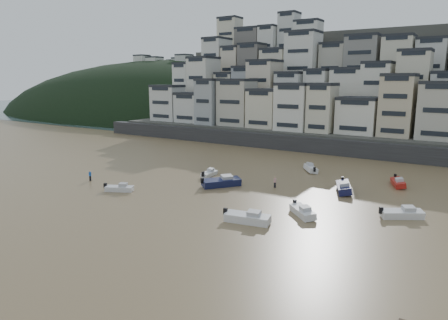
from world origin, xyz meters
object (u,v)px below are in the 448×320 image
Objects in this scene: boat_c at (221,181)px; boat_e at (344,186)px; boat_i at (398,182)px; boat_a at (247,216)px; boat_f at (209,173)px; person_blue at (90,176)px; boat_d at (402,212)px; person_pink at (275,182)px; boat_h at (311,168)px; boat_b at (303,210)px; boat_j at (119,187)px.

boat_c is 1.06× the size of boat_e.
boat_e reaches higher than boat_i.
boat_a reaches higher than boat_f.
boat_d is at bearing 10.18° from person_blue.
boat_i is at bearing 69.39° from boat_d.
boat_e is at bearing -30.51° from boat_c.
boat_i is at bearing 34.92° from person_pink.
person_pink reaches higher than boat_h.
boat_e is (1.18, 13.29, 0.15)m from boat_b.
boat_j is at bearing -142.24° from person_pink.
boat_b reaches higher than boat_f.
boat_d is 25.44m from boat_h.
boat_e is 33.44m from boat_j.
boat_h is (8.03, 17.41, -0.20)m from boat_c.
boat_a is 19.89m from boat_e.
boat_f is 18.65m from boat_h.
boat_c is 3.82× the size of person_pink.
boat_i is at bearing -134.43° from boat_h.
boat_h reaches higher than boat_f.
person_blue reaches higher than boat_j.
boat_f is at bearing 139.47° from boat_d.
boat_f is 19.76m from person_blue.
boat_a is at bearing 150.95° from boat_h.
boat_h is at bearing 11.70° from boat_c.
boat_d is at bearing -12.82° from person_pink.
boat_d is (10.41, 5.68, 0.02)m from boat_b.
boat_a is at bearing -99.91° from boat_c.
boat_i is at bearing 56.10° from boat_a.
boat_d is 0.85× the size of boat_e.
boat_i reaches higher than boat_j.
boat_e is 40.38m from person_blue.
boat_c is 1.23× the size of boat_d.
boat_h is at bearing 86.38° from boat_a.
boat_e is at bearing 23.23° from person_blue.
boat_j is 2.60× the size of person_blue.
boat_b is 1.15× the size of boat_j.
boat_i is (23.19, 15.01, -0.21)m from boat_c.
person_blue reaches higher than boat_e.
boat_e is at bearing 108.80° from boat_d.
person_pink is (-0.72, -13.50, 0.16)m from boat_h.
boat_b is at bearing -39.61° from boat_i.
boat_c reaches higher than person_pink.
boat_f is at bearing -90.20° from boat_i.
person_pink is (-8.49, 9.99, 0.16)m from boat_b.
boat_d is 32.05m from boat_f.
boat_i is 2.95× the size of person_pink.
boat_c reaches higher than boat_f.
boat_c is at bearing 16.60° from boat_j.
boat_i is 49.38m from person_blue.
boat_c is 1.28× the size of boat_h.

